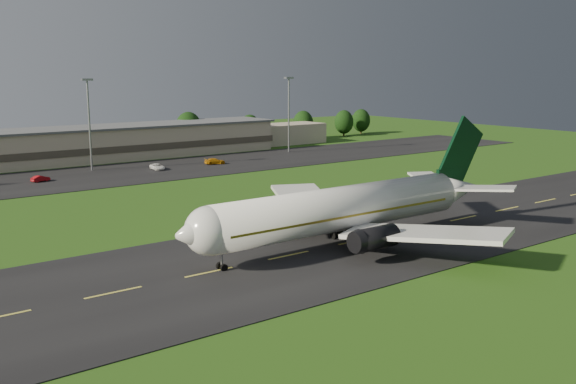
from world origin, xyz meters
TOP-DOWN VIEW (x-y plane):
  - ground at (0.00, 0.00)m, footprint 360.00×360.00m
  - taxiway at (0.00, 0.00)m, footprint 220.00×30.00m
  - apron at (0.00, 72.00)m, footprint 260.00×30.00m
  - airliner at (9.00, -0.00)m, footprint 51.22×42.18m
  - terminal at (6.40, 96.18)m, footprint 145.00×16.00m
  - light_mast_centre at (5.00, 80.00)m, footprint 2.40×1.20m
  - light_mast_east at (60.00, 80.00)m, footprint 2.40×1.20m
  - tree_line at (22.06, 105.89)m, footprint 192.53×9.72m
  - service_vehicle_b at (-8.55, 71.68)m, footprint 3.94×2.36m
  - service_vehicle_c at (17.14, 72.15)m, footprint 2.52×4.90m
  - service_vehicle_d at (31.86, 71.78)m, footprint 5.24×2.99m

SIDE VIEW (x-z plane):
  - ground at x=0.00m, z-range 0.00..0.00m
  - taxiway at x=0.00m, z-range 0.00..0.10m
  - apron at x=0.00m, z-range 0.00..0.10m
  - service_vehicle_b at x=-8.55m, z-range 0.10..1.33m
  - service_vehicle_c at x=17.14m, z-range 0.10..1.42m
  - service_vehicle_d at x=31.86m, z-range 0.10..1.53m
  - terminal at x=6.40m, z-range -0.21..8.19m
  - airliner at x=9.00m, z-range -3.13..12.45m
  - tree_line at x=22.06m, z-range -0.17..10.47m
  - light_mast_centre at x=5.00m, z-range 2.56..22.91m
  - light_mast_east at x=60.00m, z-range 2.56..22.91m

